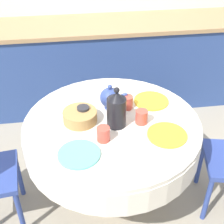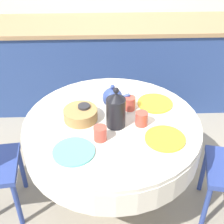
% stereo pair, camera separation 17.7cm
% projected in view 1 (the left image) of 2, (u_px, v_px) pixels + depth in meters
% --- Properties ---
extents(ground_plane, '(12.00, 12.00, 0.00)m').
position_uv_depth(ground_plane, '(112.00, 193.00, 2.51)').
color(ground_plane, '#9E937F').
extents(kitchen_counter, '(3.24, 0.64, 0.92)m').
position_uv_depth(kitchen_counter, '(94.00, 65.00, 3.35)').
color(kitchen_counter, '#2D4784').
rests_on(kitchen_counter, ground_plane).
extents(dining_table, '(1.20, 1.20, 0.72)m').
position_uv_depth(dining_table, '(112.00, 136.00, 2.17)').
color(dining_table, tan).
rests_on(dining_table, ground_plane).
extents(plate_near_left, '(0.25, 0.25, 0.01)m').
position_uv_depth(plate_near_left, '(79.00, 154.00, 1.82)').
color(plate_near_left, '#60BCB7').
rests_on(plate_near_left, dining_table).
extents(cup_near_left, '(0.08, 0.08, 0.10)m').
position_uv_depth(cup_near_left, '(103.00, 134.00, 1.91)').
color(cup_near_left, '#CC4C3D').
rests_on(cup_near_left, dining_table).
extents(plate_near_right, '(0.25, 0.25, 0.01)m').
position_uv_depth(plate_near_right, '(167.00, 135.00, 1.97)').
color(plate_near_right, yellow).
rests_on(plate_near_right, dining_table).
extents(cup_near_right, '(0.08, 0.08, 0.10)m').
position_uv_depth(cup_near_right, '(142.00, 117.00, 2.06)').
color(cup_near_right, '#CC4C3D').
rests_on(cup_near_right, dining_table).
extents(plate_far_left, '(0.25, 0.25, 0.01)m').
position_uv_depth(plate_far_left, '(68.00, 104.00, 2.26)').
color(plate_far_left, white).
rests_on(plate_far_left, dining_table).
extents(cup_far_left, '(0.08, 0.08, 0.10)m').
position_uv_depth(cup_far_left, '(83.00, 113.00, 2.09)').
color(cup_far_left, '#28282D').
rests_on(cup_far_left, dining_table).
extents(plate_far_right, '(0.25, 0.25, 0.01)m').
position_uv_depth(plate_far_right, '(151.00, 101.00, 2.29)').
color(plate_far_right, yellow).
rests_on(plate_far_right, dining_table).
extents(cup_far_right, '(0.08, 0.08, 0.10)m').
position_uv_depth(cup_far_right, '(127.00, 102.00, 2.20)').
color(cup_far_right, '#CC4C3D').
rests_on(cup_far_right, dining_table).
extents(coffee_carafe, '(0.13, 0.13, 0.29)m').
position_uv_depth(coffee_carafe, '(116.00, 110.00, 1.99)').
color(coffee_carafe, black).
rests_on(coffee_carafe, dining_table).
extents(teapot, '(0.20, 0.14, 0.19)m').
position_uv_depth(teapot, '(110.00, 98.00, 2.18)').
color(teapot, '#33478E').
rests_on(teapot, dining_table).
extents(bread_basket, '(0.23, 0.23, 0.08)m').
position_uv_depth(bread_basket, '(80.00, 116.00, 2.08)').
color(bread_basket, '#AD844C').
rests_on(bread_basket, dining_table).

